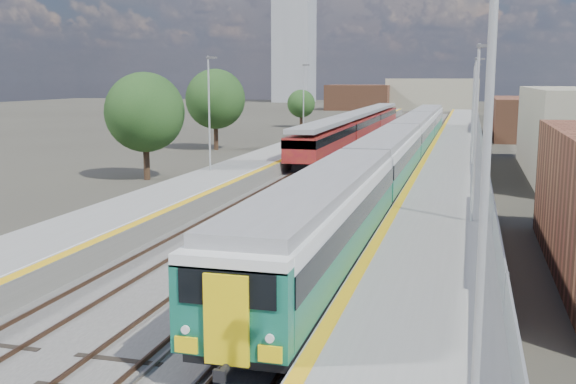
% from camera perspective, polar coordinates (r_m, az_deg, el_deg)
% --- Properties ---
extents(ground, '(320.00, 320.00, 0.00)m').
position_cam_1_polar(ground, '(58.30, 8.72, 2.51)').
color(ground, '#47443A').
rests_on(ground, ground).
extents(ballast_bed, '(10.50, 155.00, 0.06)m').
position_cam_1_polar(ballast_bed, '(61.04, 6.89, 2.90)').
color(ballast_bed, '#565451').
rests_on(ballast_bed, ground).
extents(tracks, '(8.96, 160.00, 0.17)m').
position_cam_1_polar(tracks, '(62.60, 7.66, 3.12)').
color(tracks, '#4C3323').
rests_on(tracks, ground).
extents(platform_right, '(4.70, 155.00, 8.52)m').
position_cam_1_polar(platform_right, '(60.38, 14.00, 3.09)').
color(platform_right, slate).
rests_on(platform_right, ground).
extents(platform_left, '(4.30, 155.00, 8.52)m').
position_cam_1_polar(platform_left, '(62.30, 0.69, 3.55)').
color(platform_left, slate).
rests_on(platform_left, ground).
extents(buildings, '(72.00, 185.50, 40.00)m').
position_cam_1_polar(buildings, '(148.19, 5.68, 10.97)').
color(buildings, brown).
rests_on(buildings, ground).
extents(green_train, '(2.78, 77.51, 3.06)m').
position_cam_1_polar(green_train, '(52.22, 9.71, 4.05)').
color(green_train, black).
rests_on(green_train, ground).
extents(red_train, '(2.63, 53.46, 3.32)m').
position_cam_1_polar(red_train, '(74.73, 5.95, 5.62)').
color(red_train, black).
rests_on(red_train, ground).
extents(tree_a, '(5.56, 5.56, 7.54)m').
position_cam_1_polar(tree_a, '(48.24, -12.03, 6.61)').
color(tree_a, '#382619').
rests_on(tree_a, ground).
extents(tree_b, '(5.92, 5.92, 8.03)m').
position_cam_1_polar(tree_b, '(67.64, -6.17, 7.83)').
color(tree_b, '#382619').
rests_on(tree_b, ground).
extents(tree_c, '(4.04, 4.04, 5.47)m').
position_cam_1_polar(tree_c, '(98.39, 1.12, 7.48)').
color(tree_c, '#382619').
rests_on(tree_c, ground).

